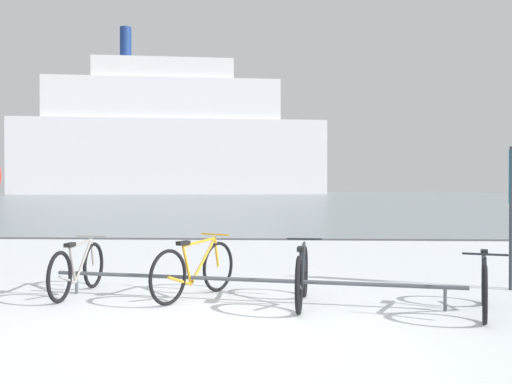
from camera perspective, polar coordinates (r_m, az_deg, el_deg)
ground at (r=59.25m, az=1.92°, el=-0.76°), size 80.00×132.00×0.08m
bike_rack at (r=7.22m, az=-0.88°, el=-8.87°), size 5.20×0.99×0.31m
bicycle_0 at (r=8.03m, az=-17.47°, el=-7.40°), size 0.46×1.70×0.76m
bicycle_1 at (r=7.49m, az=-6.16°, el=-7.79°), size 0.88×1.55×0.81m
bicycle_2 at (r=7.05m, az=4.65°, el=-8.43°), size 0.46×1.69×0.78m
bicycle_3 at (r=7.06m, az=21.96°, el=-8.59°), size 0.67×1.64×0.74m
ferry_ship at (r=95.92m, az=-8.67°, el=5.33°), size 51.35×18.14×27.49m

